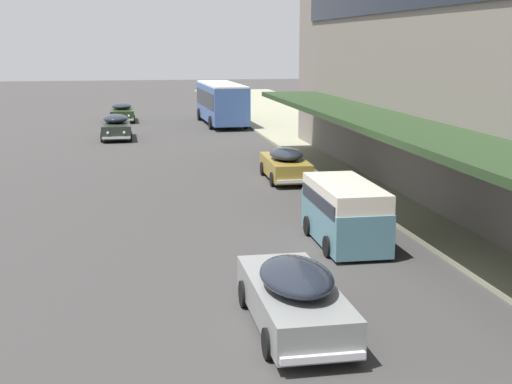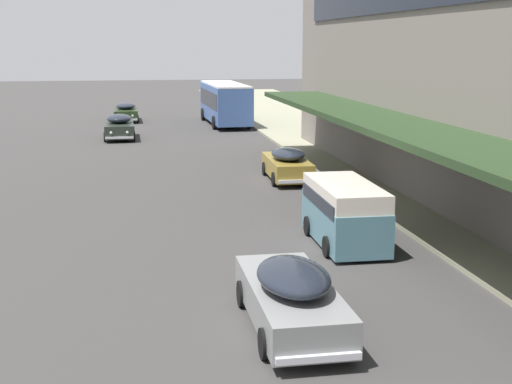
% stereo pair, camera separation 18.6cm
% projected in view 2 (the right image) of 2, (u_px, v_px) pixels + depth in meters
% --- Properties ---
extents(transit_bus_kerbside_front, '(3.06, 9.99, 3.18)m').
position_uv_depth(transit_bus_kerbside_front, '(225.00, 101.00, 55.19)').
color(transit_bus_kerbside_front, '#4061A2').
rests_on(transit_bus_kerbside_front, ground).
extents(sedan_lead_near, '(1.92, 4.97, 1.57)m').
position_uv_depth(sedan_lead_near, '(291.00, 295.00, 15.67)').
color(sedan_lead_near, gray).
rests_on(sedan_lead_near, ground).
extents(sedan_oncoming_rear, '(1.93, 4.71, 1.52)m').
position_uv_depth(sedan_oncoming_rear, '(287.00, 164.00, 32.80)').
color(sedan_oncoming_rear, olive).
rests_on(sedan_oncoming_rear, ground).
extents(sedan_far_back, '(2.00, 4.77, 1.48)m').
position_uv_depth(sedan_far_back, '(126.00, 112.00, 57.79)').
color(sedan_far_back, '#24361A').
rests_on(sedan_far_back, ground).
extents(sedan_trailing_mid, '(2.02, 4.73, 1.62)m').
position_uv_depth(sedan_trailing_mid, '(119.00, 127.00, 47.13)').
color(sedan_trailing_mid, '#262F26').
rests_on(sedan_trailing_mid, ground).
extents(vw_van, '(1.95, 4.57, 1.96)m').
position_uv_depth(vw_van, '(344.00, 210.00, 22.34)').
color(vw_van, teal).
rests_on(vw_van, ground).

